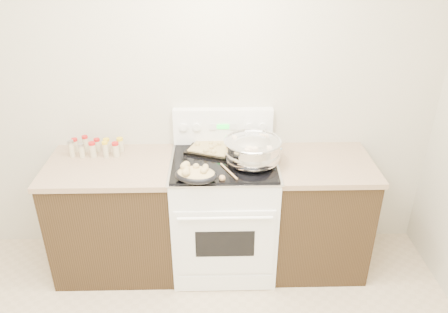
{
  "coord_description": "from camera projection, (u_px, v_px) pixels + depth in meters",
  "views": [
    {
      "loc": [
        0.29,
        -1.36,
        2.43
      ],
      "look_at": [
        0.35,
        1.37,
        1.0
      ],
      "focal_mm": 35.0,
      "sensor_mm": 36.0,
      "label": 1
    }
  ],
  "objects": [
    {
      "name": "counter_right",
      "position": [
        317.0,
        213.0,
        3.4
      ],
      "size": [
        0.73,
        0.67,
        0.92
      ],
      "color": "black",
      "rests_on": "ground"
    },
    {
      "name": "baking_sheet",
      "position": [
        219.0,
        149.0,
        3.28
      ],
      "size": [
        0.53,
        0.45,
        0.06
      ],
      "color": "black",
      "rests_on": "kitchen_range"
    },
    {
      "name": "room_shell",
      "position": [
        134.0,
        161.0,
        1.54
      ],
      "size": [
        4.1,
        3.6,
        2.75
      ],
      "color": "beige",
      "rests_on": "ground"
    },
    {
      "name": "kitchen_range",
      "position": [
        224.0,
        212.0,
        3.37
      ],
      "size": [
        0.78,
        0.73,
        1.22
      ],
      "color": "white",
      "rests_on": "ground"
    },
    {
      "name": "spice_jars",
      "position": [
        96.0,
        147.0,
        3.26
      ],
      "size": [
        0.39,
        0.15,
        0.13
      ],
      "color": "#BFB28C",
      "rests_on": "counter_left"
    },
    {
      "name": "blue_ladle",
      "position": [
        272.0,
        161.0,
        3.07
      ],
      "size": [
        0.15,
        0.26,
        0.1
      ],
      "color": "#A0CFEE",
      "rests_on": "kitchen_range"
    },
    {
      "name": "wooden_spoon",
      "position": [
        225.0,
        176.0,
        2.94
      ],
      "size": [
        0.13,
        0.23,
        0.04
      ],
      "color": "tan",
      "rests_on": "kitchen_range"
    },
    {
      "name": "mixing_bowl",
      "position": [
        253.0,
        152.0,
        3.07
      ],
      "size": [
        0.51,
        0.51,
        0.24
      ],
      "color": "silver",
      "rests_on": "kitchen_range"
    },
    {
      "name": "roasting_pan",
      "position": [
        196.0,
        174.0,
        2.88
      ],
      "size": [
        0.32,
        0.26,
        0.11
      ],
      "color": "black",
      "rests_on": "kitchen_range"
    },
    {
      "name": "counter_left",
      "position": [
        117.0,
        216.0,
        3.37
      ],
      "size": [
        0.93,
        0.67,
        0.92
      ],
      "color": "black",
      "rests_on": "ground"
    }
  ]
}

